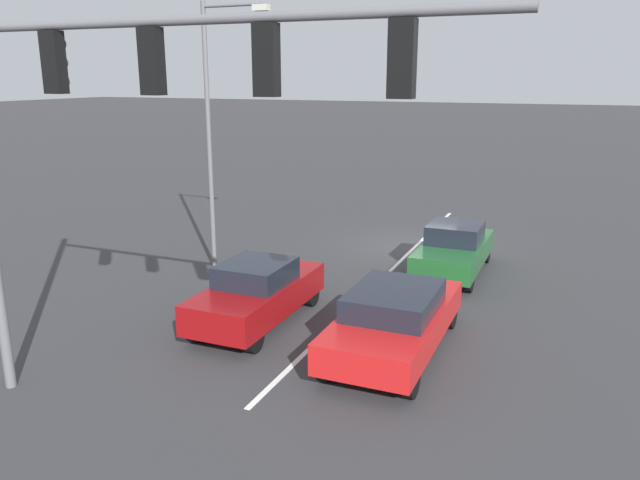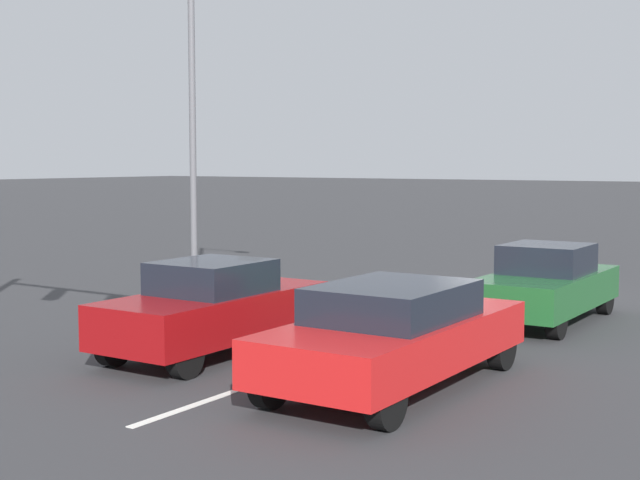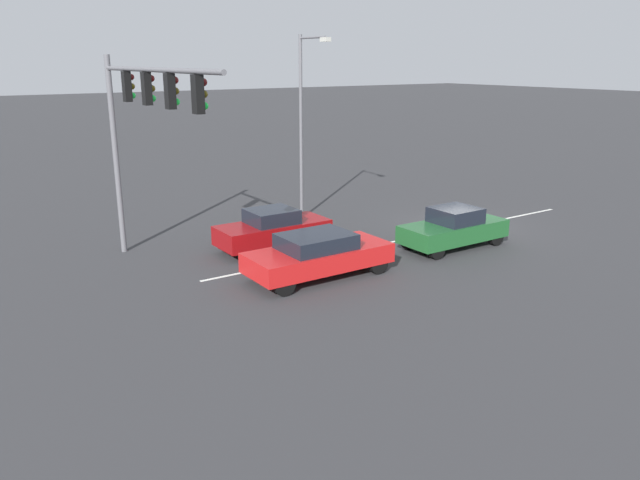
% 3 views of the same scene
% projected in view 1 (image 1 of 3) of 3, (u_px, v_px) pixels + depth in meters
% --- Properties ---
extents(ground_plane, '(240.00, 240.00, 0.00)m').
position_uv_depth(ground_plane, '(415.00, 248.00, 21.59)').
color(ground_plane, '#333335').
extents(lane_stripe_left_divider, '(0.12, 17.76, 0.01)m').
position_uv_depth(lane_stripe_left_divider, '(391.00, 271.00, 19.02)').
color(lane_stripe_left_divider, silver).
rests_on(lane_stripe_left_divider, ground_plane).
extents(car_maroon_midlane_front, '(1.71, 4.19, 1.52)m').
position_uv_depth(car_maroon_midlane_front, '(257.00, 292.00, 14.87)').
color(car_maroon_midlane_front, maroon).
rests_on(car_maroon_midlane_front, ground_plane).
extents(car_red_leftlane_front, '(1.94, 4.77, 1.46)m').
position_uv_depth(car_red_leftlane_front, '(395.00, 318.00, 13.26)').
color(car_red_leftlane_front, red).
rests_on(car_red_leftlane_front, ground_plane).
extents(car_darkgreen_leftlane_second, '(1.73, 4.19, 1.52)m').
position_uv_depth(car_darkgreen_leftlane_second, '(454.00, 249.00, 18.63)').
color(car_darkgreen_leftlane_second, '#1E5928').
rests_on(car_darkgreen_leftlane_second, ground_plane).
extents(traffic_signal_gantry, '(9.16, 0.37, 6.96)m').
position_uv_depth(traffic_signal_gantry, '(117.00, 112.00, 9.47)').
color(traffic_signal_gantry, slate).
rests_on(traffic_signal_gantry, ground_plane).
extents(street_lamp_right_shoulder, '(2.12, 0.24, 7.78)m').
position_uv_depth(street_lamp_right_shoulder, '(215.00, 120.00, 18.09)').
color(street_lamp_right_shoulder, slate).
rests_on(street_lamp_right_shoulder, ground_plane).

